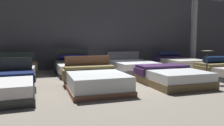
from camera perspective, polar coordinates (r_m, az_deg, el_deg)
ground_plane at (r=7.35m, az=1.70°, el=-4.17°), size 18.00×18.00×0.02m
showroom_back_wall at (r=10.12m, az=-4.37°, el=8.62°), size 18.00×0.06×3.50m
bed_1 at (r=5.69m, az=-4.49°, el=-4.61°), size 1.58×2.01×0.83m
bed_2 at (r=6.54m, az=15.56°, el=-3.49°), size 1.68×1.97×0.52m
bed_4 at (r=8.24m, az=-24.82°, el=-1.97°), size 1.62×1.98×0.85m
bed_5 at (r=8.36m, az=-9.52°, el=-1.22°), size 1.62×2.03×0.98m
bed_6 at (r=8.95m, az=5.46°, el=-0.90°), size 1.65×2.09×0.78m
bed_7 at (r=10.17m, az=17.22°, el=-0.05°), size 1.59×2.09×0.77m
price_sign at (r=7.20m, az=23.87°, el=-1.80°), size 0.28×0.24×0.98m
support_pillar at (r=11.75m, az=20.92°, el=7.89°), size 0.29×0.29×3.50m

